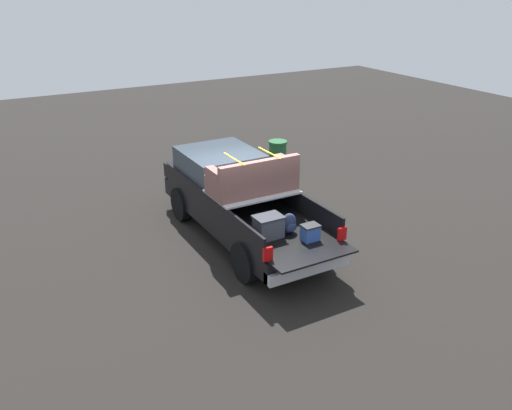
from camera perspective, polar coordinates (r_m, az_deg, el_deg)
ground_plane at (r=13.01m, az=-1.30°, el=-3.54°), size 40.00×40.00×0.00m
pickup_truck at (r=12.90m, az=-2.13°, el=0.98°), size 6.05×2.06×2.23m
trash_can at (r=17.45m, az=2.33°, el=5.33°), size 0.60×0.60×0.98m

